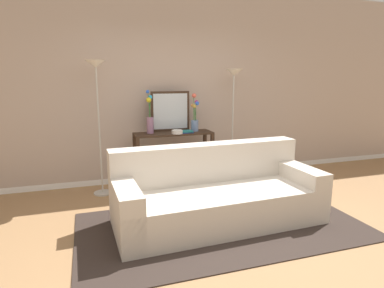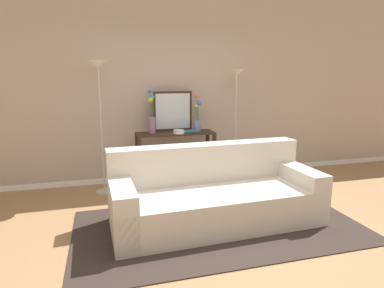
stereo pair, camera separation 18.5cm
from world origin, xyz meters
name	(u,v)px [view 1 (the left image)]	position (x,y,z in m)	size (l,w,h in m)	color
ground_plane	(224,243)	(0.00, 0.00, -0.01)	(16.00, 16.00, 0.02)	#9E754C
back_wall	(168,86)	(0.00, 2.37, 1.54)	(12.00, 0.15, 3.07)	white
area_rug	(222,226)	(0.12, 0.34, 0.01)	(3.20, 1.72, 0.01)	#332823
couch	(217,196)	(0.11, 0.50, 0.31)	(2.42, 1.05, 0.88)	beige
console_table	(174,149)	(-0.02, 1.94, 0.58)	(1.21, 0.39, 0.84)	#382619
floor_lamp_left	(97,90)	(-1.12, 1.88, 1.50)	(0.28, 0.28, 1.90)	#B7B2A8
floor_lamp_right	(233,94)	(0.94, 1.88, 1.42)	(0.28, 0.28, 1.80)	#B7B2A8
wall_mirror	(170,111)	(-0.03, 2.10, 1.15)	(0.61, 0.02, 0.62)	#382619
vase_tall_flowers	(150,118)	(-0.38, 1.97, 1.08)	(0.11, 0.13, 0.65)	gray
vase_short_flowers	(195,118)	(0.33, 1.95, 1.05)	(0.13, 0.12, 0.59)	#6B84AD
fruit_bowl	(177,132)	(0.00, 1.81, 0.87)	(0.17, 0.17, 0.06)	silver
book_stack	(186,132)	(0.15, 1.84, 0.86)	(0.23, 0.17, 0.04)	navy
book_row_under_console	(155,183)	(-0.33, 1.94, 0.05)	(0.38, 0.18, 0.12)	#2D2D33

